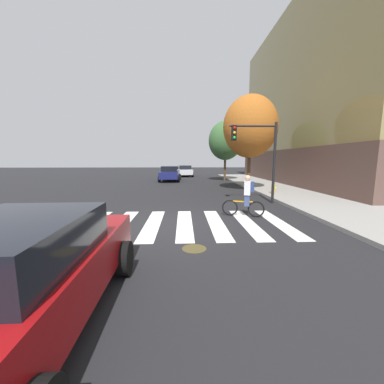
% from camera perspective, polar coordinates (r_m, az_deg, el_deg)
% --- Properties ---
extents(ground_plane, '(120.00, 120.00, 0.00)m').
position_cam_1_polar(ground_plane, '(8.32, -5.06, -7.99)').
color(ground_plane, black).
extents(crosswalk_stripes, '(8.59, 3.92, 0.01)m').
position_cam_1_polar(crosswalk_stripes, '(8.32, -5.86, -7.95)').
color(crosswalk_stripes, silver).
rests_on(crosswalk_stripes, ground).
extents(manhole_cover, '(0.64, 0.64, 0.01)m').
position_cam_1_polar(manhole_cover, '(6.11, 0.56, -13.99)').
color(manhole_cover, '#473D1E').
rests_on(manhole_cover, ground).
extents(sedan_near, '(2.25, 4.64, 1.59)m').
position_cam_1_polar(sedan_near, '(3.85, -37.08, -16.29)').
color(sedan_near, maroon).
rests_on(sedan_near, ground).
extents(sedan_mid, '(2.29, 4.72, 1.62)m').
position_cam_1_polar(sedan_mid, '(24.75, -5.55, 4.70)').
color(sedan_mid, navy).
rests_on(sedan_mid, ground).
extents(sedan_far, '(2.40, 4.54, 1.52)m').
position_cam_1_polar(sedan_far, '(31.56, -1.85, 5.38)').
color(sedan_far, silver).
rests_on(sedan_far, ground).
extents(cyclist, '(1.64, 0.60, 1.69)m').
position_cam_1_polar(cyclist, '(9.42, 13.48, -1.01)').
color(cyclist, black).
rests_on(cyclist, ground).
extents(traffic_light_near, '(2.47, 0.28, 4.20)m').
position_cam_1_polar(traffic_light_near, '(12.43, 16.51, 10.37)').
color(traffic_light_near, black).
rests_on(traffic_light_near, ground).
extents(fire_hydrant, '(0.33, 0.22, 0.78)m').
position_cam_1_polar(fire_hydrant, '(15.32, 19.72, 1.02)').
color(fire_hydrant, gold).
rests_on(fire_hydrant, sidewalk).
extents(street_tree_near, '(3.87, 3.87, 6.88)m').
position_cam_1_polar(street_tree_near, '(17.51, 14.40, 15.58)').
color(street_tree_near, '#4C3823').
rests_on(street_tree_near, ground).
extents(street_tree_mid, '(3.59, 3.59, 6.38)m').
position_cam_1_polar(street_tree_mid, '(25.17, 8.40, 12.63)').
color(street_tree_mid, '#4C3823').
rests_on(street_tree_mid, ground).
extents(corner_building, '(17.23, 22.50, 15.43)m').
position_cam_1_polar(corner_building, '(28.20, 38.38, 17.40)').
color(corner_building, brown).
rests_on(corner_building, ground).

